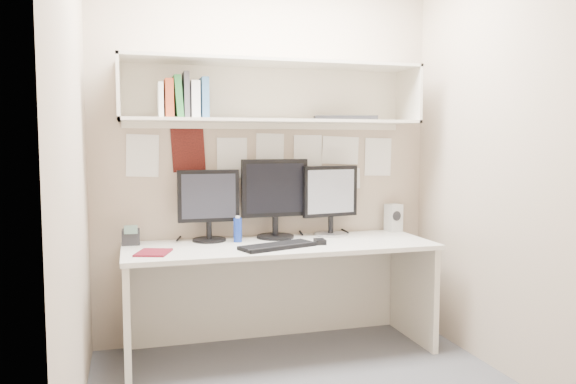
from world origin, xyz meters
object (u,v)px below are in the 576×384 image
object	(u,v)px
keyboard	(278,246)
speaker	(393,218)
desk	(280,298)
monitor_right	(330,198)
desk_phone	(131,237)
monitor_left	(209,202)
maroon_notebook	(153,253)
monitor_center	(275,196)

from	to	relation	value
keyboard	speaker	bearing A→B (deg)	3.26
desk	speaker	bearing A→B (deg)	15.21
desk	monitor_right	bearing A→B (deg)	27.07
desk	monitor_right	distance (m)	0.79
desk_phone	monitor_left	bearing A→B (deg)	2.97
speaker	monitor_right	bearing A→B (deg)	173.50
desk	monitor_left	world-z (taller)	monitor_left
desk_phone	keyboard	bearing A→B (deg)	-20.38
desk	maroon_notebook	distance (m)	0.90
desk	monitor_left	size ratio (longest dim) A/B	4.21
monitor_right	keyboard	distance (m)	0.66
monitor_left	monitor_right	size ratio (longest dim) A/B	0.97
desk	monitor_center	distance (m)	0.69
monitor_right	desk	bearing A→B (deg)	-162.66
monitor_center	keyboard	distance (m)	0.47
monitor_center	desk_phone	bearing A→B (deg)	178.05
desk	speaker	xyz separation A→B (m)	(0.94, 0.26, 0.47)
monitor_left	monitor_right	distance (m)	0.86
monitor_center	maroon_notebook	size ratio (longest dim) A/B	2.45
desk	speaker	world-z (taller)	speaker
keyboard	desk_phone	bearing A→B (deg)	138.50
monitor_right	maroon_notebook	world-z (taller)	monitor_right
desk	monitor_right	size ratio (longest dim) A/B	4.06
monitor_left	monitor_center	xyz separation A→B (m)	(0.46, -0.00, 0.03)
desk	maroon_notebook	size ratio (longest dim) A/B	9.03
monitor_left	speaker	xyz separation A→B (m)	(1.37, 0.04, -0.16)
maroon_notebook	speaker	bearing A→B (deg)	30.48
desk	desk_phone	distance (m)	1.05
monitor_center	keyboard	bearing A→B (deg)	-104.51
desk_phone	desk	bearing A→B (deg)	-10.62
keyboard	speaker	size ratio (longest dim) A/B	2.40
monitor_right	speaker	bearing A→B (deg)	-5.65
maroon_notebook	keyboard	bearing A→B (deg)	16.13
desk_phone	monitor_center	bearing A→B (deg)	2.55
maroon_notebook	desk_phone	xyz separation A→B (m)	(-0.13, 0.34, 0.05)
monitor_left	desk_phone	world-z (taller)	monitor_left
desk_phone	speaker	bearing A→B (deg)	3.46
monitor_left	maroon_notebook	distance (m)	0.57
maroon_notebook	monitor_left	bearing A→B (deg)	60.53
monitor_left	desk	bearing A→B (deg)	-26.26
speaker	maroon_notebook	world-z (taller)	speaker
speaker	monitor_center	bearing A→B (deg)	171.71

